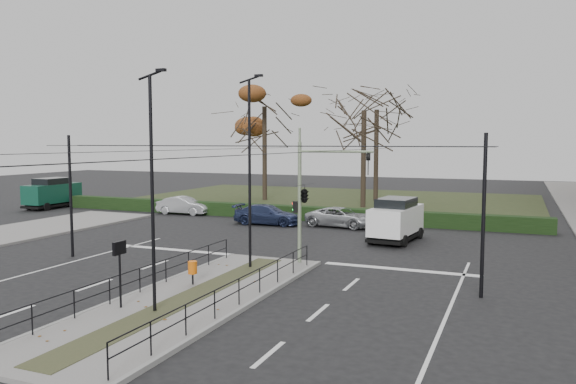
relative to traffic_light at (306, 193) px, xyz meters
name	(u,v)px	position (x,y,z in m)	size (l,w,h in m)	color
ground	(223,285)	(-1.82, -4.50, -3.36)	(140.00, 140.00, 0.00)	black
median_island	(189,299)	(-1.82, -7.00, -3.29)	(4.40, 15.00, 0.14)	slate
park	(330,200)	(-7.82, 27.50, -3.31)	(38.00, 26.00, 0.10)	#262F17
hedge	(274,212)	(-7.82, 14.10, -2.86)	(38.00, 1.00, 1.00)	black
median_railing	(187,275)	(-1.82, -7.10, -2.38)	(4.14, 13.24, 0.92)	black
catenary	(241,196)	(-1.82, -2.88, 0.06)	(20.00, 34.00, 6.00)	black
traffic_light	(306,193)	(0.00, 0.00, 0.00)	(3.76, 2.14, 5.53)	gray
litter_bin	(193,268)	(-2.69, -5.37, -2.56)	(0.36, 0.36, 0.91)	black
info_panel	(119,256)	(-3.29, -8.91, -1.45)	(0.13, 0.59, 2.25)	black
streetlamp_median_near	(153,190)	(-1.97, -8.82, 0.76)	(0.65, 0.13, 7.82)	black
streetlamp_median_far	(250,171)	(-1.95, -1.81, 1.05)	(0.70, 0.14, 8.40)	black
parked_car_second	(184,205)	(-15.33, 13.50, -2.66)	(1.47, 4.21, 1.39)	#A1A4A8
parked_car_third	(268,215)	(-6.99, 11.07, -2.68)	(1.91, 4.69, 1.36)	#20294B
parked_car_fourth	(341,217)	(-2.00, 11.92, -2.71)	(2.16, 4.69, 1.30)	#A1A4A8
white_van	(396,219)	(2.51, 7.91, -2.07)	(2.54, 4.88, 2.49)	white
green_van	(52,192)	(-28.03, 12.76, -2.02)	(2.22, 5.26, 2.59)	#0D3C2C
rust_tree	(264,107)	(-13.69, 25.12, 5.65)	(9.42, 9.42, 11.73)	black
bare_tree_center	(377,116)	(-3.62, 28.41, 4.70)	(8.14, 8.14, 11.40)	black
bare_tree_near	(364,118)	(-3.39, 22.93, 4.36)	(7.62, 7.62, 10.93)	black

